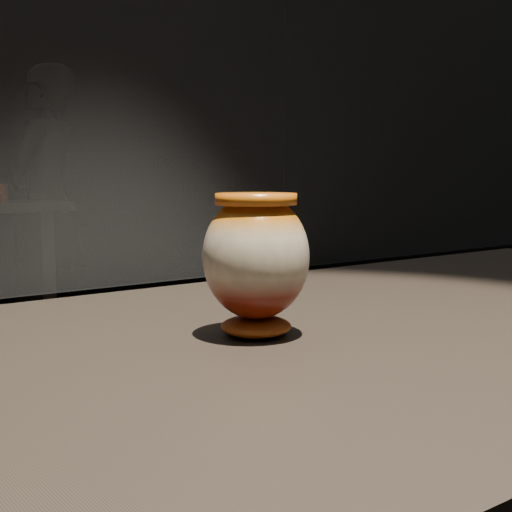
{
  "coord_description": "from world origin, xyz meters",
  "views": [
    {
      "loc": [
        -0.54,
        -0.63,
        1.09
      ],
      "look_at": [
        -0.05,
        0.02,
        0.99
      ],
      "focal_mm": 50.0,
      "sensor_mm": 36.0,
      "label": 1
    }
  ],
  "objects": [
    {
      "name": "visitor",
      "position": [
        1.1,
        3.84,
        0.88
      ],
      "size": [
        0.76,
        0.73,
        1.76
      ],
      "primitive_type": "imported",
      "rotation": [
        0.0,
        0.0,
        3.83
      ],
      "color": "black",
      "rests_on": "ground"
    },
    {
      "name": "back_vase_right",
      "position": [
        0.77,
        3.67,
        0.95
      ],
      "size": [
        0.07,
        0.07,
        0.1
      ],
      "primitive_type": "cylinder",
      "color": "#994516",
      "rests_on": "back_shelf"
    },
    {
      "name": "main_vase",
      "position": [
        -0.05,
        0.02,
        0.99
      ],
      "size": [
        0.16,
        0.16,
        0.17
      ],
      "rotation": [
        0.0,
        0.0,
        -0.4
      ],
      "color": "#671709",
      "rests_on": "display_plinth"
    }
  ]
}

